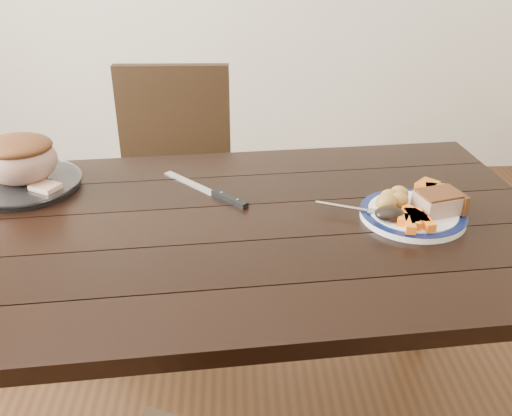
{
  "coord_description": "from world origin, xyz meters",
  "views": [
    {
      "loc": [
        0.03,
        -1.21,
        1.42
      ],
      "look_at": [
        0.08,
        -0.02,
        0.8
      ],
      "focal_mm": 40.0,
      "sensor_mm": 36.0,
      "label": 1
    }
  ],
  "objects_px": {
    "dining_table": "(224,256)",
    "carving_knife": "(219,195)",
    "dinner_plate": "(413,215)",
    "fork": "(356,209)",
    "pork_slice": "(438,203)",
    "roast_joint": "(19,160)",
    "serving_platter": "(24,185)",
    "chair_far": "(174,181)"
  },
  "relations": [
    {
      "from": "roast_joint",
      "to": "pork_slice",
      "type": "bearing_deg",
      "value": -11.56
    },
    {
      "from": "pork_slice",
      "to": "carving_knife",
      "type": "height_order",
      "value": "pork_slice"
    },
    {
      "from": "chair_far",
      "to": "dining_table",
      "type": "bearing_deg",
      "value": 106.22
    },
    {
      "from": "dining_table",
      "to": "serving_platter",
      "type": "bearing_deg",
      "value": 157.74
    },
    {
      "from": "pork_slice",
      "to": "carving_knife",
      "type": "bearing_deg",
      "value": 165.22
    },
    {
      "from": "dining_table",
      "to": "carving_knife",
      "type": "bearing_deg",
      "value": 94.16
    },
    {
      "from": "chair_far",
      "to": "dinner_plate",
      "type": "xyz_separation_m",
      "value": [
        0.66,
        -0.73,
        0.23
      ]
    },
    {
      "from": "dinner_plate",
      "to": "dining_table",
      "type": "bearing_deg",
      "value": -178.95
    },
    {
      "from": "chair_far",
      "to": "pork_slice",
      "type": "distance_m",
      "value": 1.06
    },
    {
      "from": "chair_far",
      "to": "carving_knife",
      "type": "height_order",
      "value": "chair_far"
    },
    {
      "from": "pork_slice",
      "to": "dining_table",
      "type": "bearing_deg",
      "value": -179.59
    },
    {
      "from": "chair_far",
      "to": "roast_joint",
      "type": "relative_size",
      "value": 4.7
    },
    {
      "from": "dining_table",
      "to": "carving_knife",
      "type": "relative_size",
      "value": 6.78
    },
    {
      "from": "carving_knife",
      "to": "pork_slice",
      "type": "bearing_deg",
      "value": 31.73
    },
    {
      "from": "dinner_plate",
      "to": "pork_slice",
      "type": "relative_size",
      "value": 2.55
    },
    {
      "from": "dinner_plate",
      "to": "serving_platter",
      "type": "height_order",
      "value": "serving_platter"
    },
    {
      "from": "serving_platter",
      "to": "dinner_plate",
      "type": "bearing_deg",
      "value": -11.94
    },
    {
      "from": "fork",
      "to": "roast_joint",
      "type": "bearing_deg",
      "value": -169.8
    },
    {
      "from": "dining_table",
      "to": "roast_joint",
      "type": "distance_m",
      "value": 0.61
    },
    {
      "from": "pork_slice",
      "to": "fork",
      "type": "xyz_separation_m",
      "value": [
        -0.2,
        0.02,
        -0.02
      ]
    },
    {
      "from": "dining_table",
      "to": "fork",
      "type": "xyz_separation_m",
      "value": [
        0.33,
        0.02,
        0.11
      ]
    },
    {
      "from": "pork_slice",
      "to": "carving_knife",
      "type": "xyz_separation_m",
      "value": [
        -0.53,
        0.14,
        -0.04
      ]
    },
    {
      "from": "chair_far",
      "to": "roast_joint",
      "type": "distance_m",
      "value": 0.69
    },
    {
      "from": "pork_slice",
      "to": "roast_joint",
      "type": "xyz_separation_m",
      "value": [
        -1.07,
        0.22,
        0.04
      ]
    },
    {
      "from": "roast_joint",
      "to": "dinner_plate",
      "type": "bearing_deg",
      "value": -11.94
    },
    {
      "from": "dining_table",
      "to": "chair_far",
      "type": "distance_m",
      "value": 0.77
    },
    {
      "from": "fork",
      "to": "dining_table",
      "type": "bearing_deg",
      "value": -153.17
    },
    {
      "from": "pork_slice",
      "to": "fork",
      "type": "distance_m",
      "value": 0.2
    },
    {
      "from": "serving_platter",
      "to": "fork",
      "type": "height_order",
      "value": "fork"
    },
    {
      "from": "pork_slice",
      "to": "roast_joint",
      "type": "bearing_deg",
      "value": 168.44
    },
    {
      "from": "pork_slice",
      "to": "serving_platter",
      "type": "bearing_deg",
      "value": 168.44
    },
    {
      "from": "dining_table",
      "to": "serving_platter",
      "type": "relative_size",
      "value": 5.62
    },
    {
      "from": "chair_far",
      "to": "fork",
      "type": "relative_size",
      "value": 5.46
    },
    {
      "from": "dinner_plate",
      "to": "carving_knife",
      "type": "relative_size",
      "value": 1.04
    },
    {
      "from": "dining_table",
      "to": "serving_platter",
      "type": "height_order",
      "value": "serving_platter"
    },
    {
      "from": "chair_far",
      "to": "dinner_plate",
      "type": "distance_m",
      "value": 1.01
    },
    {
      "from": "chair_far",
      "to": "fork",
      "type": "height_order",
      "value": "chair_far"
    },
    {
      "from": "chair_far",
      "to": "carving_knife",
      "type": "bearing_deg",
      "value": 108.69
    },
    {
      "from": "pork_slice",
      "to": "carving_knife",
      "type": "relative_size",
      "value": 0.41
    },
    {
      "from": "dinner_plate",
      "to": "fork",
      "type": "relative_size",
      "value": 1.51
    },
    {
      "from": "serving_platter",
      "to": "roast_joint",
      "type": "height_order",
      "value": "roast_joint"
    },
    {
      "from": "serving_platter",
      "to": "pork_slice",
      "type": "relative_size",
      "value": 2.95
    }
  ]
}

